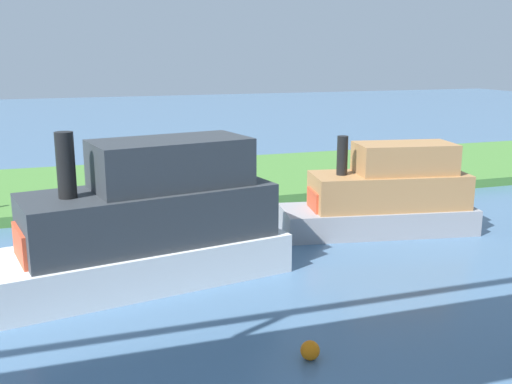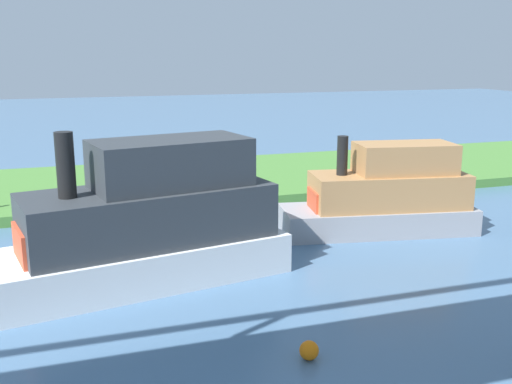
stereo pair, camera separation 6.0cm
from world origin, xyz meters
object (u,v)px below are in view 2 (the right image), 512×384
motorboat_white (385,196)px  marker_buoy (309,350)px  person_on_bank (215,179)px  pontoon_yellow (183,224)px  skiff_small (144,226)px

motorboat_white → marker_buoy: bearing=51.0°
motorboat_white → marker_buoy: motorboat_white is taller
person_on_bank → motorboat_white: size_ratio=0.16×
person_on_bank → pontoon_yellow: bearing=62.1°
marker_buoy → pontoon_yellow: bearing=-85.7°
pontoon_yellow → marker_buoy: pontoon_yellow is taller
person_on_bank → skiff_small: (5.12, 10.09, 0.74)m
skiff_small → marker_buoy: skiff_small is taller
skiff_small → motorboat_white: skiff_small is taller
person_on_bank → marker_buoy: size_ratio=2.78×
skiff_small → motorboat_white: 10.93m
skiff_small → pontoon_yellow: bearing=-115.8°
motorboat_white → pontoon_yellow: (8.39, -2.11, -1.03)m
skiff_small → pontoon_yellow: (-2.24, -4.63, -1.41)m
motorboat_white → pontoon_yellow: motorboat_white is taller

